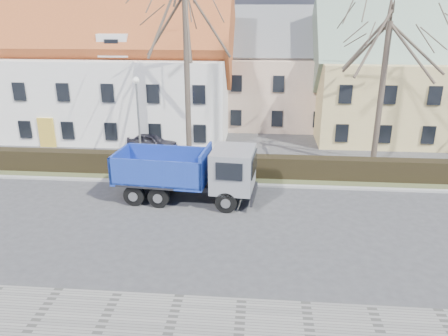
# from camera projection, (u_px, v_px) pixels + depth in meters

# --- Properties ---
(ground) EXTENTS (120.00, 120.00, 0.00)m
(ground) POSITION_uv_depth(u_px,v_px,m) (202.00, 220.00, 21.19)
(ground) COLOR #363638
(curb_far) EXTENTS (80.00, 0.30, 0.12)m
(curb_far) POSITION_uv_depth(u_px,v_px,m) (213.00, 184.00, 25.47)
(curb_far) COLOR gray
(curb_far) RESTS_ON ground
(grass_strip) EXTENTS (80.00, 3.00, 0.10)m
(grass_strip) POSITION_uv_depth(u_px,v_px,m) (215.00, 174.00, 26.98)
(grass_strip) COLOR #424929
(grass_strip) RESTS_ON ground
(hedge) EXTENTS (60.00, 0.90, 1.30)m
(hedge) POSITION_uv_depth(u_px,v_px,m) (215.00, 166.00, 26.58)
(hedge) COLOR black
(hedge) RESTS_ON ground
(building_white) EXTENTS (26.80, 10.80, 9.50)m
(building_white) POSITION_uv_depth(u_px,v_px,m) (69.00, 73.00, 35.60)
(building_white) COLOR silver
(building_white) RESTS_ON ground
(building_pink) EXTENTS (10.80, 8.80, 8.00)m
(building_pink) POSITION_uv_depth(u_px,v_px,m) (277.00, 78.00, 38.21)
(building_pink) COLOR tan
(building_pink) RESTS_ON ground
(building_yellow) EXTENTS (18.80, 10.80, 8.50)m
(building_yellow) POSITION_uv_depth(u_px,v_px,m) (431.00, 82.00, 34.34)
(building_yellow) COLOR tan
(building_yellow) RESTS_ON ground
(tree_1) EXTENTS (9.20, 9.20, 12.65)m
(tree_1) POSITION_uv_depth(u_px,v_px,m) (187.00, 66.00, 27.14)
(tree_1) COLOR #43382E
(tree_1) RESTS_ON ground
(tree_2) EXTENTS (8.00, 8.00, 11.00)m
(tree_2) POSITION_uv_depth(u_px,v_px,m) (383.00, 82.00, 26.44)
(tree_2) COLOR #43382E
(tree_2) RESTS_ON ground
(dump_truck) EXTENTS (7.93, 3.52, 3.08)m
(dump_truck) POSITION_uv_depth(u_px,v_px,m) (181.00, 172.00, 23.02)
(dump_truck) COLOR navy
(dump_truck) RESTS_ON ground
(streetlight) EXTENTS (0.46, 0.46, 5.90)m
(streetlight) POSITION_uv_depth(u_px,v_px,m) (139.00, 124.00, 27.13)
(streetlight) COLOR gray
(streetlight) RESTS_ON ground
(cart_frame) EXTENTS (0.72, 0.44, 0.64)m
(cart_frame) POSITION_uv_depth(u_px,v_px,m) (117.00, 178.00, 25.57)
(cart_frame) COLOR silver
(cart_frame) RESTS_ON ground
(parked_car_a) EXTENTS (3.93, 2.32, 1.25)m
(parked_car_a) POSITION_uv_depth(u_px,v_px,m) (152.00, 142.00, 31.60)
(parked_car_a) COLOR #23222B
(parked_car_a) RESTS_ON ground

